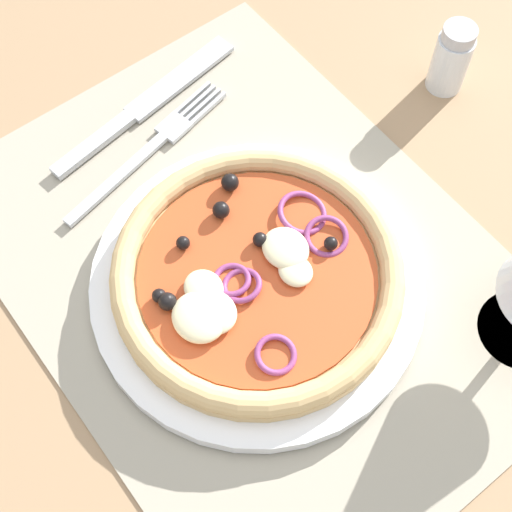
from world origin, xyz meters
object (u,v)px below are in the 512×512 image
object	(u,v)px
plate	(257,285)
fork	(155,145)
pizza	(257,274)
pepper_shaker	(451,59)
knife	(147,104)

from	to	relation	value
plate	fork	size ratio (longest dim) A/B	1.40
plate	pizza	world-z (taller)	pizza
plate	pepper_shaker	size ratio (longest dim) A/B	3.73
pizza	fork	bearing A→B (deg)	175.04
pizza	fork	distance (cm)	15.99
pizza	pepper_shaker	distance (cm)	26.32
plate	pizza	xyz separation A→B (cm)	(-0.01, -0.07, 1.81)
pepper_shaker	knife	bearing A→B (deg)	-121.73
knife	pepper_shaker	bearing A→B (deg)	-40.29
pizza	pepper_shaker	bearing A→B (deg)	103.05
plate	knife	distance (cm)	20.05
pepper_shaker	pizza	bearing A→B (deg)	-76.95
plate	pepper_shaker	distance (cm)	26.34
plate	pizza	size ratio (longest dim) A/B	1.16
plate	fork	bearing A→B (deg)	175.30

